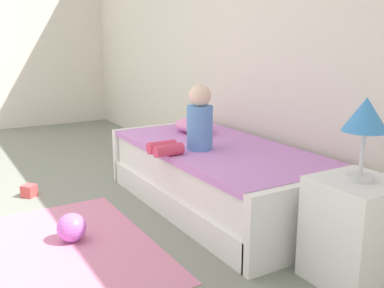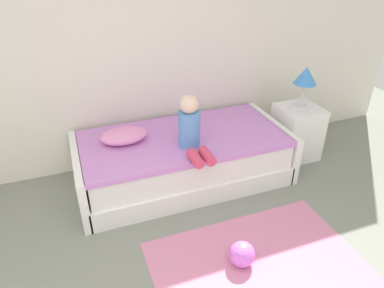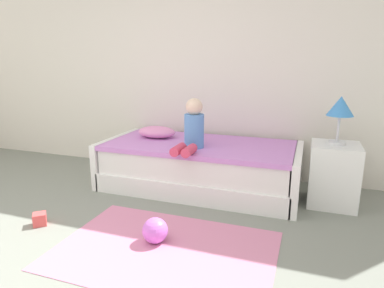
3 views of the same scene
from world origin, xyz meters
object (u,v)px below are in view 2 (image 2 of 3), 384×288
Objects in this scene: nightstand at (297,132)px; child_figure at (191,128)px; pillow at (124,136)px; bed at (183,158)px; toy_ball at (242,254)px; table_lamp at (306,78)px.

child_figure reaches higher than nightstand.
bed is at bearing -10.19° from pillow.
nightstand is 1.18× the size of child_figure.
toy_ball is at bearing -87.94° from bed.
child_figure is (-1.35, -0.23, -0.23)m from table_lamp.
pillow is at bearing 149.37° from child_figure.
table_lamp reaches higher than nightstand.
pillow is 2.23× the size of toy_ball.
table_lamp is 1.02× the size of pillow.
nightstand is 1.93m from pillow.
table_lamp is at bearing -2.93° from pillow.
toy_ball is (-1.31, -1.22, -0.20)m from nightstand.
nightstand is at bearing -2.93° from pillow.
child_figure is 1.16× the size of pillow.
nightstand reaches higher than toy_ball.
table_lamp reaches higher than bed.
table_lamp is at bearing 0.00° from nightstand.
pillow is 1.52m from toy_ball.
bed is 10.69× the size of toy_ball.
table_lamp is at bearing 43.13° from toy_ball.
bed is 4.80× the size of pillow.
table_lamp is at bearing 9.69° from child_figure.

